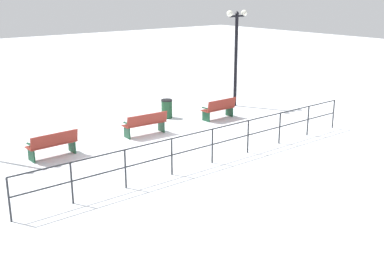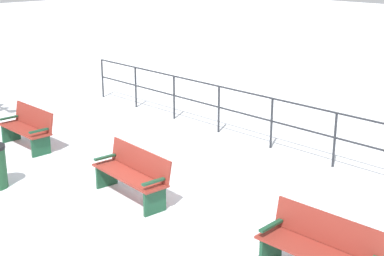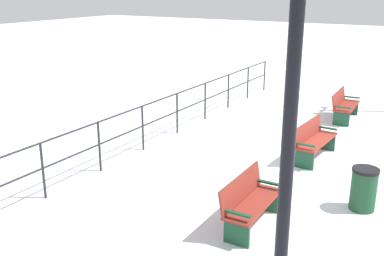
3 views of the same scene
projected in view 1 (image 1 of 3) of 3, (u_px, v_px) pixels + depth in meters
ground_plane at (146, 135)px, 18.06m from camera, size 80.00×80.00×0.00m
bench_nearest at (219, 108)px, 20.16m from camera, size 0.55×1.54×0.89m
bench_second at (145, 123)px, 17.92m from camera, size 0.64×1.72×0.87m
bench_third at (53, 144)px, 15.57m from camera, size 0.63×1.64×0.87m
lamppost_near at (236, 43)px, 21.75m from camera, size 0.28×1.16×4.41m
waterfront_railing at (212, 140)px, 14.98m from camera, size 0.05×12.75×1.15m
trash_bin at (167, 109)px, 20.36m from camera, size 0.48×0.48×0.80m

